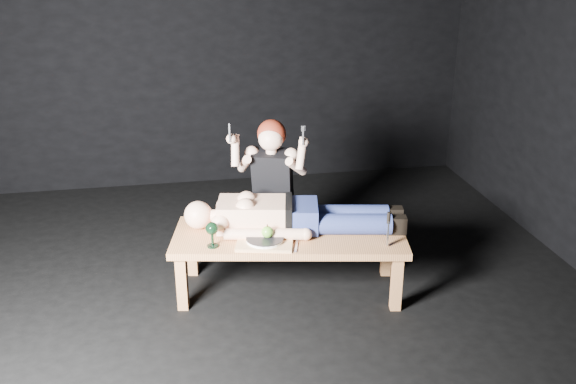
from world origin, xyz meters
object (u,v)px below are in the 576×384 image
object	(u,v)px
table	(289,263)
goblet	(212,235)
kneeling_woman	(274,188)
carving_knife	(388,229)
serving_tray	(265,242)
lying_man	(296,212)

from	to	relation	value
table	goblet	bearing A→B (deg)	-159.47
table	kneeling_woman	xyz separation A→B (m)	(-0.02, 0.54, 0.37)
goblet	carving_knife	bearing A→B (deg)	-10.07
serving_tray	kneeling_woman	bearing A→B (deg)	75.22
goblet	carving_knife	size ratio (longest dim) A/B	0.72
lying_man	serving_tray	size ratio (longest dim) A/B	4.19
lying_man	goblet	size ratio (longest dim) A/B	8.85
serving_tray	goblet	bearing A→B (deg)	176.26
lying_man	goblet	world-z (taller)	lying_man
kneeling_woman	carving_knife	world-z (taller)	kneeling_woman
lying_man	kneeling_woman	size ratio (longest dim) A/B	1.33
serving_tray	carving_knife	size ratio (longest dim) A/B	1.52
kneeling_woman	goblet	xyz separation A→B (m)	(-0.52, -0.63, -0.06)
table	carving_knife	world-z (taller)	carving_knife
lying_man	kneeling_woman	distance (m)	0.46
serving_tray	goblet	world-z (taller)	goblet
carving_knife	goblet	bearing A→B (deg)	-179.40
table	kneeling_woman	bearing A→B (deg)	102.56
kneeling_woman	goblet	world-z (taller)	kneeling_woman
kneeling_woman	lying_man	bearing A→B (deg)	-60.60
kneeling_woman	carving_knife	bearing A→B (deg)	-34.00
kneeling_woman	serving_tray	xyz separation A→B (m)	(-0.17, -0.66, -0.13)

